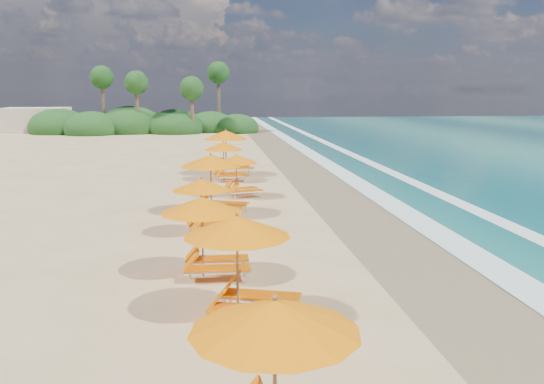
# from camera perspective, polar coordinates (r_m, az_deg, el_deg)

# --- Properties ---
(ground) EXTENTS (160.00, 160.00, 0.00)m
(ground) POSITION_cam_1_polar(r_m,az_deg,el_deg) (20.75, -0.00, -3.26)
(ground) COLOR tan
(ground) RESTS_ON ground
(wet_sand) EXTENTS (4.00, 160.00, 0.01)m
(wet_sand) POSITION_cam_1_polar(r_m,az_deg,el_deg) (21.56, 10.64, -2.92)
(wet_sand) COLOR olive
(wet_sand) RESTS_ON ground
(surf_foam) EXTENTS (4.00, 160.00, 0.01)m
(surf_foam) POSITION_cam_1_polar(r_m,az_deg,el_deg) (22.48, 17.25, -2.60)
(surf_foam) COLOR white
(surf_foam) RESTS_ON ground
(station_0) EXTENTS (2.57, 2.40, 2.29)m
(station_0) POSITION_cam_1_polar(r_m,az_deg,el_deg) (7.75, 1.63, -17.24)
(station_0) COLOR olive
(station_0) RESTS_ON ground
(station_1) EXTENTS (2.93, 2.86, 2.32)m
(station_1) POSITION_cam_1_polar(r_m,az_deg,el_deg) (12.09, -2.69, -6.86)
(station_1) COLOR olive
(station_1) RESTS_ON ground
(station_2) EXTENTS (2.37, 2.19, 2.20)m
(station_2) POSITION_cam_1_polar(r_m,az_deg,el_deg) (14.88, -6.38, -3.91)
(station_2) COLOR olive
(station_2) RESTS_ON ground
(station_3) EXTENTS (2.42, 2.32, 2.00)m
(station_3) POSITION_cam_1_polar(r_m,az_deg,el_deg) (19.07, -6.62, -1.11)
(station_3) COLOR olive
(station_3) RESTS_ON ground
(station_4) EXTENTS (3.10, 3.02, 2.44)m
(station_4) POSITION_cam_1_polar(r_m,az_deg,el_deg) (22.21, -5.71, 1.19)
(station_4) COLOR olive
(station_4) RESTS_ON ground
(station_5) EXTENTS (2.54, 2.48, 2.00)m
(station_5) POSITION_cam_1_polar(r_m,az_deg,el_deg) (25.91, -3.29, 1.97)
(station_5) COLOR olive
(station_5) RESTS_ON ground
(station_6) EXTENTS (2.52, 2.38, 2.16)m
(station_6) POSITION_cam_1_polar(r_m,az_deg,el_deg) (30.50, -4.60, 3.38)
(station_6) COLOR olive
(station_6) RESTS_ON ground
(station_7) EXTENTS (3.25, 3.13, 2.64)m
(station_7) POSITION_cam_1_polar(r_m,az_deg,el_deg) (32.71, -4.34, 4.33)
(station_7) COLOR olive
(station_7) RESTS_ON ground
(treeline) EXTENTS (25.80, 8.80, 9.74)m
(treeline) POSITION_cam_1_polar(r_m,az_deg,el_deg) (66.13, -13.14, 6.68)
(treeline) COLOR #163D14
(treeline) RESTS_ON ground
(beach_building) EXTENTS (7.00, 5.00, 2.80)m
(beach_building) POSITION_cam_1_polar(r_m,az_deg,el_deg) (70.95, -22.70, 6.71)
(beach_building) COLOR beige
(beach_building) RESTS_ON ground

